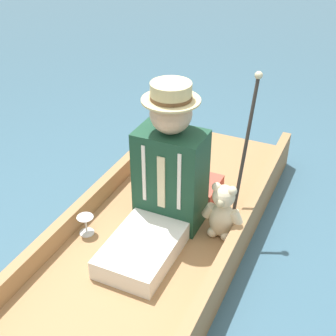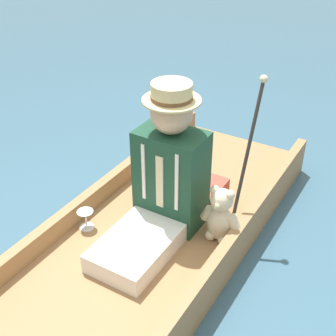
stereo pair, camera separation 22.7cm
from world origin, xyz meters
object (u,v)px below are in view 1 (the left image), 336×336
wine_glass (86,221)px  seated_person (165,180)px  walking_cane (247,141)px  teddy_bear (222,212)px

wine_glass → seated_person: bearing=-147.8°
seated_person → walking_cane: same height
seated_person → teddy_bear: 0.36m
wine_glass → walking_cane: (-0.73, -0.54, 0.41)m
wine_glass → walking_cane: bearing=-143.5°
seated_person → teddy_bear: seated_person is taller
seated_person → wine_glass: seated_person is taller
seated_person → teddy_bear: bearing=-159.4°
seated_person → teddy_bear: (-0.32, -0.06, -0.16)m
teddy_bear → wine_glass: size_ratio=2.97×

